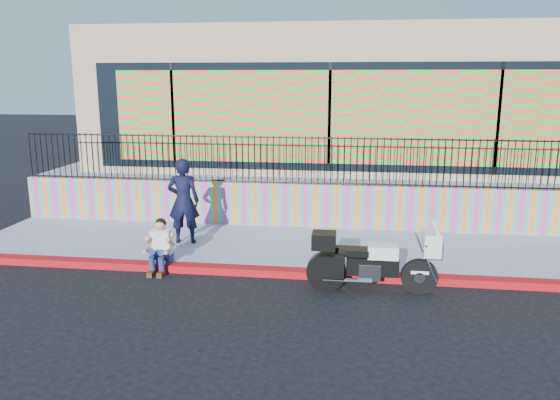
# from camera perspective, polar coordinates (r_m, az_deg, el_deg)

# --- Properties ---
(ground) EXTENTS (90.00, 90.00, 0.00)m
(ground) POSITION_cam_1_polar(r_m,az_deg,el_deg) (10.90, 3.86, -8.10)
(ground) COLOR black
(ground) RESTS_ON ground
(red_curb) EXTENTS (16.00, 0.30, 0.15)m
(red_curb) POSITION_cam_1_polar(r_m,az_deg,el_deg) (10.88, 3.87, -7.73)
(red_curb) COLOR #9E0B17
(red_curb) RESTS_ON ground
(sidewalk) EXTENTS (16.00, 3.00, 0.15)m
(sidewalk) POSITION_cam_1_polar(r_m,az_deg,el_deg) (12.43, 4.40, -5.10)
(sidewalk) COLOR #8B90A7
(sidewalk) RESTS_ON ground
(mural_wall) EXTENTS (16.00, 0.20, 1.10)m
(mural_wall) POSITION_cam_1_polar(r_m,az_deg,el_deg) (13.81, 4.85, -0.61)
(mural_wall) COLOR #E23B96
(mural_wall) RESTS_ON sidewalk
(metal_fence) EXTENTS (15.80, 0.04, 1.20)m
(metal_fence) POSITION_cam_1_polar(r_m,az_deg,el_deg) (13.59, 4.94, 4.11)
(metal_fence) COLOR black
(metal_fence) RESTS_ON mural_wall
(elevated_platform) EXTENTS (16.00, 10.00, 1.25)m
(elevated_platform) POSITION_cam_1_polar(r_m,az_deg,el_deg) (18.82, 5.66, 2.70)
(elevated_platform) COLOR #8B90A7
(elevated_platform) RESTS_ON ground
(storefront_building) EXTENTS (14.00, 8.06, 4.00)m
(storefront_building) POSITION_cam_1_polar(r_m,az_deg,el_deg) (18.33, 5.82, 10.69)
(storefront_building) COLOR tan
(storefront_building) RESTS_ON elevated_platform
(police_motorcycle) EXTENTS (2.34, 0.77, 1.46)m
(police_motorcycle) POSITION_cam_1_polar(r_m,az_deg,el_deg) (10.15, 9.40, -6.17)
(police_motorcycle) COLOR black
(police_motorcycle) RESTS_ON ground
(police_officer) EXTENTS (0.77, 0.55, 1.96)m
(police_officer) POSITION_cam_1_polar(r_m,az_deg,el_deg) (12.55, -10.05, -0.10)
(police_officer) COLOR black
(police_officer) RESTS_ON sidewalk
(seated_man) EXTENTS (0.54, 0.71, 1.06)m
(seated_man) POSITION_cam_1_polar(r_m,az_deg,el_deg) (11.31, -12.47, -5.18)
(seated_man) COLOR navy
(seated_man) RESTS_ON ground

